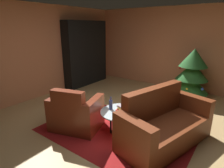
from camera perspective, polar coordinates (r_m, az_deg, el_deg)
name	(u,v)px	position (r m, az deg, el deg)	size (l,w,h in m)	color
ground_plane	(124,129)	(3.82, 3.79, -13.44)	(7.57, 7.57, 0.00)	tan
wall_back	(180,49)	(6.25, 20.14, 10.00)	(5.97, 0.06, 2.53)	tan
wall_left	(32,53)	(5.50, -23.24, 8.79)	(0.06, 6.42, 2.53)	tan
area_rug	(115,132)	(3.71, 1.05, -14.32)	(2.76, 1.82, 0.01)	maroon
bookshelf_unit	(89,53)	(6.54, -7.13, 9.31)	(0.35, 1.73, 2.12)	black
armchair_red	(76,114)	(3.76, -11.01, -8.90)	(1.08, 0.95, 0.87)	maroon
couch_red	(164,125)	(3.40, 15.44, -12.04)	(1.20, 1.87, 0.94)	maroon
coffee_table	(121,113)	(3.57, 2.74, -8.84)	(0.78, 0.78, 0.41)	black
book_stack_on_table	(122,109)	(3.50, 3.20, -7.74)	(0.21, 0.17, 0.13)	#D2B850
bottle_on_table	(111,105)	(3.60, -0.37, -6.29)	(0.07, 0.07, 0.25)	navy
decorated_tree	(192,73)	(5.58, 23.23, 3.08)	(0.95, 0.95, 1.38)	brown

